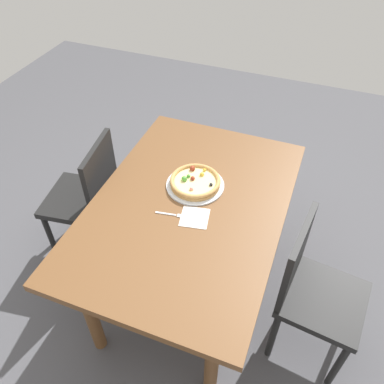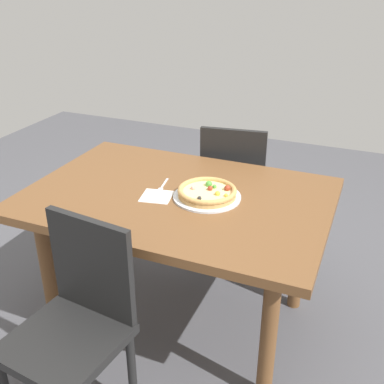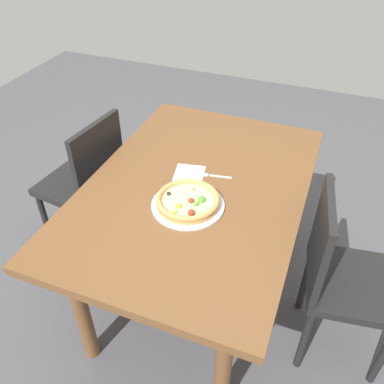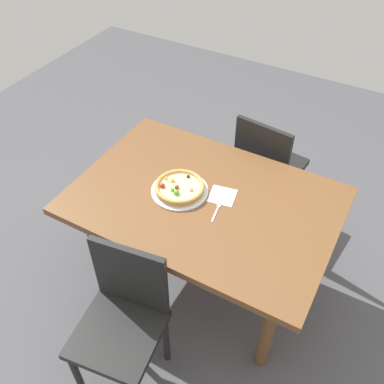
# 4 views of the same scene
# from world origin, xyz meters

# --- Properties ---
(ground_plane) EXTENTS (6.00, 6.00, 0.00)m
(ground_plane) POSITION_xyz_m (0.00, 0.00, 0.00)
(ground_plane) COLOR #4C4C51
(dining_table) EXTENTS (1.43, 0.98, 0.74)m
(dining_table) POSITION_xyz_m (0.00, 0.00, 0.65)
(dining_table) COLOR brown
(dining_table) RESTS_ON ground
(chair_near) EXTENTS (0.45, 0.45, 0.89)m
(chair_near) POSITION_xyz_m (-0.07, -0.71, 0.50)
(chair_near) COLOR black
(chair_near) RESTS_ON ground
(chair_far) EXTENTS (0.44, 0.44, 0.89)m
(chair_far) POSITION_xyz_m (0.11, 0.71, 0.50)
(chair_far) COLOR black
(chair_far) RESTS_ON ground
(plate) EXTENTS (0.32, 0.32, 0.01)m
(plate) POSITION_xyz_m (-0.14, -0.02, 0.75)
(plate) COLOR silver
(plate) RESTS_ON dining_table
(pizza) EXTENTS (0.28, 0.28, 0.05)m
(pizza) POSITION_xyz_m (-0.15, -0.02, 0.77)
(pizza) COLOR tan
(pizza) RESTS_ON plate
(fork) EXTENTS (0.04, 0.17, 0.00)m
(fork) POSITION_xyz_m (0.10, -0.04, 0.74)
(fork) COLOR silver
(fork) RESTS_ON dining_table
(napkin) EXTENTS (0.16, 0.16, 0.00)m
(napkin) POSITION_xyz_m (0.08, 0.06, 0.74)
(napkin) COLOR white
(napkin) RESTS_ON dining_table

